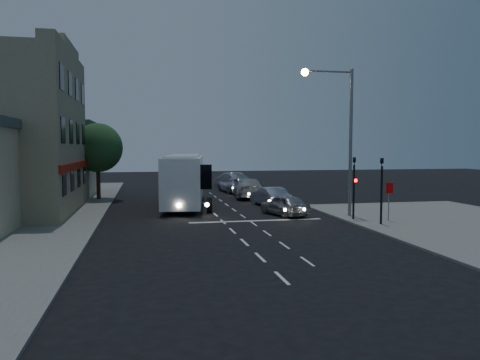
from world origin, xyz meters
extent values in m
plane|color=black|center=(0.00, 0.00, 0.00)|extent=(120.00, 120.00, 0.00)
cube|color=slate|center=(-13.00, 8.00, 0.06)|extent=(12.00, 50.00, 0.12)
cube|color=silver|center=(0.00, -10.00, 0.01)|extent=(0.12, 1.60, 0.01)
cube|color=silver|center=(0.00, -7.00, 0.01)|extent=(0.12, 1.60, 0.01)
cube|color=silver|center=(0.00, -4.00, 0.01)|extent=(0.12, 1.60, 0.01)
cube|color=silver|center=(0.00, -1.00, 0.01)|extent=(0.12, 1.60, 0.01)
cube|color=silver|center=(0.00, 2.00, 0.01)|extent=(0.12, 1.60, 0.01)
cube|color=silver|center=(0.00, 5.00, 0.01)|extent=(0.12, 1.60, 0.01)
cube|color=silver|center=(0.00, 8.00, 0.01)|extent=(0.12, 1.60, 0.01)
cube|color=silver|center=(0.00, 11.00, 0.01)|extent=(0.12, 1.60, 0.01)
cube|color=silver|center=(0.00, 14.00, 0.01)|extent=(0.12, 1.60, 0.01)
cube|color=silver|center=(0.00, 17.00, 0.01)|extent=(0.12, 1.60, 0.01)
cube|color=silver|center=(1.60, -8.00, 0.01)|extent=(0.10, 1.50, 0.01)
cube|color=silver|center=(1.60, -5.00, 0.01)|extent=(0.10, 1.50, 0.01)
cube|color=silver|center=(1.60, -2.00, 0.01)|extent=(0.10, 1.50, 0.01)
cube|color=silver|center=(1.60, 1.00, 0.01)|extent=(0.10, 1.50, 0.01)
cube|color=silver|center=(1.60, 4.00, 0.01)|extent=(0.10, 1.50, 0.01)
cube|color=silver|center=(1.60, 7.00, 0.01)|extent=(0.10, 1.50, 0.01)
cube|color=silver|center=(1.60, 10.00, 0.01)|extent=(0.10, 1.50, 0.01)
cube|color=silver|center=(1.60, 13.00, 0.01)|extent=(0.10, 1.50, 0.01)
cube|color=silver|center=(1.60, 16.00, 0.01)|extent=(0.10, 1.50, 0.01)
cube|color=silver|center=(1.60, 19.00, 0.01)|extent=(0.10, 1.50, 0.01)
cube|color=silver|center=(2.00, 2.00, 0.01)|extent=(8.00, 0.35, 0.01)
cube|color=white|center=(-1.54, 10.32, 2.00)|extent=(4.18, 12.55, 3.29)
cube|color=white|center=(-1.54, 10.32, 3.70)|extent=(3.72, 12.09, 0.18)
cube|color=black|center=(-1.54, 4.21, 2.52)|extent=(2.36, 0.44, 1.54)
cube|color=black|center=(-0.24, 10.83, 2.67)|extent=(1.41, 10.18, 0.92)
cube|color=black|center=(-2.83, 10.83, 2.67)|extent=(1.41, 10.18, 0.92)
cube|color=maroon|center=(-0.23, 11.35, 1.54)|extent=(0.78, 5.60, 1.44)
cube|color=maroon|center=(-2.84, 11.35, 1.54)|extent=(0.78, 5.60, 1.44)
cylinder|color=black|center=(-2.82, 6.01, 0.51)|extent=(0.49, 1.07, 1.03)
cylinder|color=black|center=(-0.26, 6.01, 0.51)|extent=(0.49, 1.07, 1.03)
cylinder|color=black|center=(-2.82, 12.89, 0.51)|extent=(0.49, 1.07, 1.03)
cylinder|color=black|center=(-0.26, 12.89, 0.51)|extent=(0.49, 1.07, 1.03)
cylinder|color=black|center=(-2.82, 14.63, 0.51)|extent=(0.49, 1.07, 1.03)
cylinder|color=black|center=(-0.26, 14.63, 0.51)|extent=(0.49, 1.07, 1.03)
cylinder|color=#FFF2CC|center=(-2.41, 4.14, 0.77)|extent=(0.27, 0.09, 0.27)
cylinder|color=#FFF2CC|center=(-0.67, 4.14, 0.77)|extent=(0.27, 0.09, 0.27)
imported|color=#9E9EA1|center=(4.27, 3.80, 0.68)|extent=(2.67, 4.26, 1.35)
imported|color=#B1B2C4|center=(4.57, 8.60, 0.72)|extent=(2.11, 4.51, 1.43)
imported|color=#AFAFAF|center=(4.25, 14.45, 0.84)|extent=(3.03, 6.03, 1.68)
imported|color=#9D9DB3|center=(4.05, 19.77, 0.70)|extent=(2.92, 5.28, 1.40)
imported|color=#999AA4|center=(4.64, 24.69, 0.83)|extent=(3.09, 5.31, 1.66)
cylinder|color=black|center=(7.60, 0.80, 1.72)|extent=(0.12, 0.12, 3.20)
imported|color=black|center=(7.60, 0.80, 3.77)|extent=(0.15, 0.18, 0.90)
cube|color=black|center=(7.60, 0.62, 2.42)|extent=(0.25, 0.12, 0.30)
cube|color=#FF0C0C|center=(7.60, 0.55, 2.42)|extent=(0.16, 0.02, 0.18)
cylinder|color=black|center=(8.30, -1.20, 1.72)|extent=(0.12, 0.12, 3.20)
imported|color=black|center=(8.30, -1.20, 3.77)|extent=(0.18, 0.15, 0.90)
cylinder|color=slate|center=(9.30, -0.20, 1.12)|extent=(0.06, 0.06, 2.00)
cube|color=#CD0404|center=(9.30, -0.27, 2.02)|extent=(0.45, 0.03, 0.60)
cylinder|color=slate|center=(8.00, 2.20, 4.62)|extent=(0.20, 0.20, 9.00)
cylinder|color=slate|center=(6.50, 2.20, 8.92)|extent=(3.00, 0.12, 0.12)
sphere|color=#FFBF59|center=(5.00, 2.20, 8.82)|extent=(0.44, 0.44, 0.44)
cube|color=gray|center=(-9.50, 8.00, 10.37)|extent=(1.00, 12.00, 0.50)
cube|color=gray|center=(-9.50, 8.00, 10.87)|extent=(1.00, 6.00, 0.50)
cube|color=maroon|center=(-8.95, 8.00, 3.12)|extent=(0.15, 12.00, 0.50)
cube|color=black|center=(-8.98, 3.50, 2.32)|extent=(0.06, 1.30, 1.50)
cube|color=black|center=(-8.98, 6.50, 2.32)|extent=(0.06, 1.30, 1.50)
cube|color=black|center=(-8.98, 9.50, 2.32)|extent=(0.06, 1.30, 1.50)
cube|color=black|center=(-8.98, 12.50, 2.32)|extent=(0.06, 1.30, 1.50)
cube|color=black|center=(-8.98, 3.50, 5.32)|extent=(0.06, 1.30, 1.50)
cube|color=black|center=(-8.98, 6.50, 5.32)|extent=(0.06, 1.30, 1.50)
cube|color=black|center=(-8.98, 9.50, 5.32)|extent=(0.06, 1.30, 1.50)
cube|color=black|center=(-8.98, 12.50, 5.32)|extent=(0.06, 1.30, 1.50)
cube|color=black|center=(-8.98, 3.50, 8.32)|extent=(0.06, 1.30, 1.50)
cube|color=black|center=(-8.98, 6.50, 8.32)|extent=(0.06, 1.30, 1.50)
cube|color=black|center=(-8.98, 9.50, 8.32)|extent=(0.06, 1.30, 1.50)
cube|color=black|center=(-8.98, 12.50, 8.32)|extent=(0.06, 1.30, 1.50)
cube|color=tan|center=(-13.50, 20.00, 3.12)|extent=(9.00, 9.00, 6.00)
cube|color=#3F504C|center=(-13.50, 20.00, 6.37)|extent=(9.40, 9.40, 0.50)
cylinder|color=black|center=(-8.20, 15.00, 1.52)|extent=(0.32, 0.32, 2.80)
sphere|color=#1D471F|center=(-8.20, 15.00, 4.32)|extent=(4.00, 4.00, 4.00)
sphere|color=#315B31|center=(-8.00, 15.60, 5.02)|extent=(2.60, 2.60, 2.60)
sphere|color=#1D471F|center=(-8.50, 14.40, 4.72)|extent=(2.40, 2.40, 2.40)
camera|label=1|loc=(-4.40, -24.70, 4.35)|focal=35.00mm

